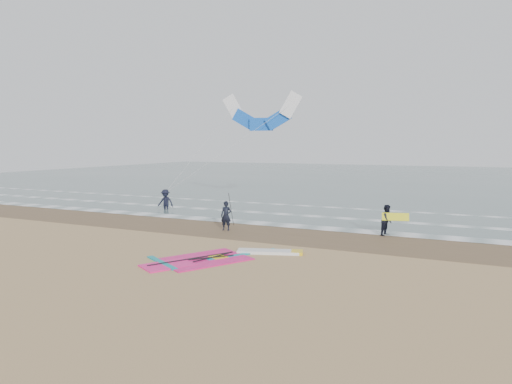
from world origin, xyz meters
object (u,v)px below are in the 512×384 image
at_px(windsurf_rig, 223,257).
at_px(surf_kite, 261,115).
at_px(person_walking, 387,220).
at_px(person_wading, 165,197).
at_px(person_standing, 226,216).

distance_m(windsurf_rig, surf_kite, 17.06).
xyz_separation_m(person_walking, person_wading, (-15.55, 2.84, 0.11)).
distance_m(windsurf_rig, person_wading, 14.62).
bearing_deg(person_wading, windsurf_rig, -53.23).
bearing_deg(person_standing, windsurf_rig, -72.52).
bearing_deg(person_standing, person_walking, 5.73).
height_order(person_wading, surf_kite, surf_kite).
bearing_deg(windsurf_rig, person_standing, 117.11).
distance_m(windsurf_rig, person_walking, 9.21).
relative_size(windsurf_rig, person_wading, 3.16).
bearing_deg(surf_kite, person_walking, -35.73).
bearing_deg(person_standing, surf_kite, 93.65).
distance_m(person_walking, person_wading, 15.81).
bearing_deg(person_wading, person_standing, -41.71).
bearing_deg(person_walking, person_standing, 126.42).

